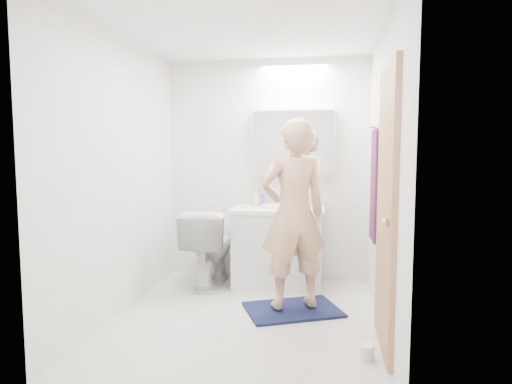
% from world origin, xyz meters
% --- Properties ---
extents(floor, '(2.50, 2.50, 0.00)m').
position_xyz_m(floor, '(0.00, 0.00, 0.00)').
color(floor, silver).
rests_on(floor, ground).
extents(ceiling, '(2.50, 2.50, 0.00)m').
position_xyz_m(ceiling, '(0.00, 0.00, 2.40)').
color(ceiling, white).
rests_on(ceiling, floor).
extents(wall_back, '(2.50, 0.00, 2.50)m').
position_xyz_m(wall_back, '(0.00, 1.25, 1.20)').
color(wall_back, white).
rests_on(wall_back, floor).
extents(wall_front, '(2.50, 0.00, 2.50)m').
position_xyz_m(wall_front, '(0.00, -1.25, 1.20)').
color(wall_front, white).
rests_on(wall_front, floor).
extents(wall_left, '(0.00, 2.50, 2.50)m').
position_xyz_m(wall_left, '(-1.10, 0.00, 1.20)').
color(wall_left, white).
rests_on(wall_left, floor).
extents(wall_right, '(0.00, 2.50, 2.50)m').
position_xyz_m(wall_right, '(1.10, 0.00, 1.20)').
color(wall_right, white).
rests_on(wall_right, floor).
extents(vanity_cabinet, '(0.90, 0.55, 0.78)m').
position_xyz_m(vanity_cabinet, '(0.17, 0.96, 0.39)').
color(vanity_cabinet, white).
rests_on(vanity_cabinet, floor).
extents(countertop, '(0.95, 0.58, 0.04)m').
position_xyz_m(countertop, '(0.17, 0.96, 0.80)').
color(countertop, white).
rests_on(countertop, vanity_cabinet).
extents(sink_basin, '(0.36, 0.36, 0.03)m').
position_xyz_m(sink_basin, '(0.17, 0.99, 0.84)').
color(sink_basin, white).
rests_on(sink_basin, countertop).
extents(faucet, '(0.02, 0.02, 0.16)m').
position_xyz_m(faucet, '(0.17, 1.19, 0.90)').
color(faucet, '#B6B5BA').
rests_on(faucet, countertop).
extents(medicine_cabinet, '(0.88, 0.14, 0.70)m').
position_xyz_m(medicine_cabinet, '(0.30, 1.18, 1.50)').
color(medicine_cabinet, white).
rests_on(medicine_cabinet, wall_back).
extents(mirror_panel, '(0.84, 0.01, 0.66)m').
position_xyz_m(mirror_panel, '(0.30, 1.10, 1.50)').
color(mirror_panel, silver).
rests_on(mirror_panel, medicine_cabinet).
extents(toilet, '(0.47, 0.80, 0.81)m').
position_xyz_m(toilet, '(-0.55, 0.85, 0.41)').
color(toilet, white).
rests_on(toilet, floor).
extents(bath_rug, '(0.95, 0.83, 0.02)m').
position_xyz_m(bath_rug, '(0.38, 0.24, 0.01)').
color(bath_rug, '#131C3E').
rests_on(bath_rug, floor).
extents(person, '(0.70, 0.60, 1.63)m').
position_xyz_m(person, '(0.38, 0.24, 0.87)').
color(person, tan).
rests_on(person, bath_rug).
extents(door, '(0.04, 0.80, 2.00)m').
position_xyz_m(door, '(1.08, -0.35, 1.00)').
color(door, tan).
rests_on(door, wall_right).
extents(door_knob, '(0.06, 0.06, 0.06)m').
position_xyz_m(door_knob, '(1.04, -0.65, 0.95)').
color(door_knob, gold).
rests_on(door_knob, door).
extents(towel, '(0.02, 0.42, 1.00)m').
position_xyz_m(towel, '(1.08, 0.55, 1.10)').
color(towel, '#121E38').
rests_on(towel, wall_right).
extents(towel_hook, '(0.07, 0.02, 0.02)m').
position_xyz_m(towel_hook, '(1.07, 0.55, 1.62)').
color(towel_hook, silver).
rests_on(towel_hook, wall_right).
extents(soap_bottle_a, '(0.11, 0.11, 0.21)m').
position_xyz_m(soap_bottle_a, '(-0.09, 1.11, 0.93)').
color(soap_bottle_a, '#CFCC86').
rests_on(soap_bottle_a, countertop).
extents(soap_bottle_b, '(0.10, 0.10, 0.18)m').
position_xyz_m(soap_bottle_b, '(-0.06, 1.15, 0.91)').
color(soap_bottle_b, '#5C81C6').
rests_on(soap_bottle_b, countertop).
extents(toothbrush_cup, '(0.13, 0.13, 0.10)m').
position_xyz_m(toothbrush_cup, '(0.42, 1.12, 0.87)').
color(toothbrush_cup, '#4662D2').
rests_on(toothbrush_cup, countertop).
extents(toilet_paper_roll, '(0.11, 0.11, 0.10)m').
position_xyz_m(toilet_paper_roll, '(0.94, -0.57, 0.05)').
color(toilet_paper_roll, white).
rests_on(toilet_paper_roll, floor).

